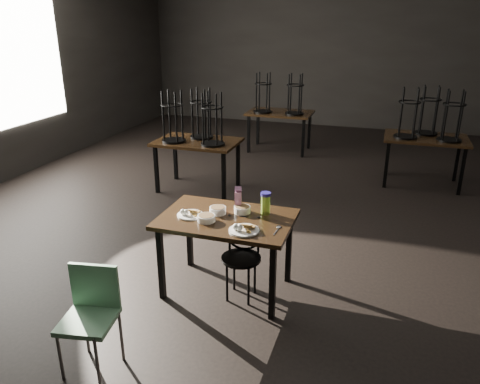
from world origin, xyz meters
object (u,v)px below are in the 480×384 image
(water_bottle, at_px, (266,203))
(school_chair, at_px, (91,310))
(juice_carton, at_px, (238,199))
(bentwood_chair, at_px, (242,251))
(main_table, at_px, (227,225))

(water_bottle, distance_m, school_chair, 1.75)
(juice_carton, height_order, school_chair, juice_carton)
(water_bottle, relative_size, bentwood_chair, 0.27)
(juice_carton, relative_size, bentwood_chair, 0.32)
(main_table, height_order, juice_carton, juice_carton)
(bentwood_chair, bearing_deg, water_bottle, 46.50)
(juice_carton, distance_m, bentwood_chair, 0.48)
(water_bottle, height_order, school_chair, water_bottle)
(juice_carton, xyz_separation_m, school_chair, (-0.64, -1.45, -0.38))
(juice_carton, relative_size, school_chair, 0.30)
(main_table, xyz_separation_m, juice_carton, (0.05, 0.18, 0.19))
(main_table, height_order, school_chair, school_chair)
(water_bottle, bearing_deg, school_chair, -121.86)
(water_bottle, bearing_deg, main_table, -149.32)
(main_table, distance_m, bentwood_chair, 0.27)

